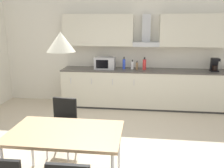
% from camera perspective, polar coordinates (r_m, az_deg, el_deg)
% --- Properties ---
extents(ground_plane, '(8.68, 8.09, 0.02)m').
position_cam_1_polar(ground_plane, '(4.08, -2.85, -15.81)').
color(ground_plane, beige).
extents(wall_back, '(6.95, 0.10, 2.70)m').
position_cam_1_polar(wall_back, '(6.30, 1.30, 7.87)').
color(wall_back, silver).
rests_on(wall_back, ground_plane).
extents(kitchen_counter, '(3.97, 0.68, 0.92)m').
position_cam_1_polar(kitchen_counter, '(6.06, 7.44, -1.00)').
color(kitchen_counter, '#333333').
rests_on(kitchen_counter, ground_plane).
extents(backsplash_tile, '(3.95, 0.02, 0.51)m').
position_cam_1_polar(backsplash_tile, '(6.23, 7.64, 6.11)').
color(backsplash_tile, silver).
rests_on(backsplash_tile, kitchen_counter).
extents(upper_wall_cabinets, '(3.95, 0.40, 0.73)m').
position_cam_1_polar(upper_wall_cabinets, '(6.02, 7.85, 12.00)').
color(upper_wall_cabinets, beige).
extents(microwave, '(0.48, 0.35, 0.28)m').
position_cam_1_polar(microwave, '(6.00, -1.65, 4.81)').
color(microwave, '#ADADB2').
rests_on(microwave, kitchen_counter).
extents(coffee_maker, '(0.18, 0.19, 0.30)m').
position_cam_1_polar(coffee_maker, '(6.18, 22.39, 4.12)').
color(coffee_maker, black).
rests_on(coffee_maker, kitchen_counter).
extents(bottle_brown, '(0.06, 0.06, 0.21)m').
position_cam_1_polar(bottle_brown, '(5.94, 5.71, 4.14)').
color(bottle_brown, brown).
rests_on(bottle_brown, kitchen_counter).
extents(bottle_blue, '(0.07, 0.07, 0.29)m').
position_cam_1_polar(bottle_blue, '(5.99, 2.76, 4.62)').
color(bottle_blue, blue).
rests_on(bottle_blue, kitchen_counter).
extents(bottle_red, '(0.08, 0.08, 0.30)m').
position_cam_1_polar(bottle_red, '(5.95, 7.42, 4.48)').
color(bottle_red, red).
rests_on(bottle_red, kitchen_counter).
extents(bottle_white, '(0.07, 0.07, 0.23)m').
position_cam_1_polar(bottle_white, '(5.98, 4.67, 4.30)').
color(bottle_white, white).
rests_on(bottle_white, kitchen_counter).
extents(dining_table, '(1.36, 0.85, 0.74)m').
position_cam_1_polar(dining_table, '(3.12, -10.63, -11.38)').
color(dining_table, tan).
rests_on(dining_table, ground_plane).
extents(chair_far_left, '(0.44, 0.44, 0.87)m').
position_cam_1_polar(chair_far_left, '(3.97, -11.16, -8.24)').
color(chair_far_left, black).
rests_on(chair_far_left, ground_plane).
extents(pendant_lamp, '(0.32, 0.32, 0.22)m').
position_cam_1_polar(pendant_lamp, '(2.84, -11.63, 9.41)').
color(pendant_lamp, silver).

